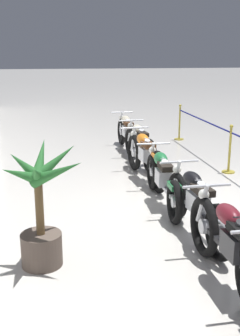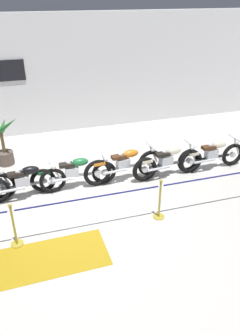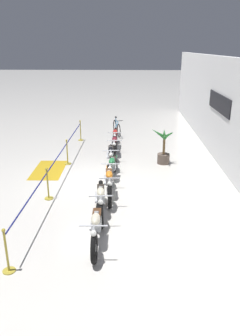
% 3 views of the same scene
% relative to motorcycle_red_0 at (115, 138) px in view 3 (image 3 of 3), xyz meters
% --- Properties ---
extents(ground_plane, '(120.00, 120.00, 0.00)m').
position_rel_motorcycle_red_0_xyz_m(ground_plane, '(4.10, -0.65, -0.48)').
color(ground_plane, silver).
extents(motorcycle_red_0, '(2.43, 0.62, 0.96)m').
position_rel_motorcycle_red_0_xyz_m(motorcycle_red_0, '(0.00, 0.00, 0.00)').
color(motorcycle_red_0, black).
rests_on(motorcycle_red_0, ground).
extents(motorcycle_maroon_1, '(2.47, 0.62, 0.97)m').
position_rel_motorcycle_red_0_xyz_m(motorcycle_maroon_1, '(1.32, 0.04, 0.01)').
color(motorcycle_maroon_1, black).
rests_on(motorcycle_maroon_1, ground).
extents(motorcycle_black_2, '(2.17, 0.62, 0.94)m').
position_rel_motorcycle_red_0_xyz_m(motorcycle_black_2, '(2.75, -0.04, -0.00)').
color(motorcycle_black_2, black).
rests_on(motorcycle_black_2, ground).
extents(motorcycle_green_3, '(2.36, 0.62, 0.92)m').
position_rel_motorcycle_red_0_xyz_m(motorcycle_green_3, '(4.06, 0.09, -0.03)').
color(motorcycle_green_3, black).
rests_on(motorcycle_green_3, ground).
extents(motorcycle_orange_4, '(2.41, 0.62, 0.97)m').
position_rel_motorcycle_red_0_xyz_m(motorcycle_orange_4, '(5.49, 0.07, 0.01)').
color(motorcycle_orange_4, black).
rests_on(motorcycle_orange_4, ground).
extents(motorcycle_cream_5, '(2.20, 0.62, 0.95)m').
position_rel_motorcycle_red_0_xyz_m(motorcycle_cream_5, '(6.74, -0.08, -0.01)').
color(motorcycle_cream_5, black).
rests_on(motorcycle_cream_5, ground).
extents(motorcycle_cream_6, '(2.18, 0.62, 0.94)m').
position_rel_motorcycle_red_0_xyz_m(motorcycle_cream_6, '(8.23, -0.06, -0.01)').
color(motorcycle_cream_6, black).
rests_on(motorcycle_cream_6, ground).
extents(bicycle, '(1.71, 0.59, 0.97)m').
position_rel_motorcycle_red_0_xyz_m(bicycle, '(-2.36, -0.03, -0.09)').
color(bicycle, black).
rests_on(bicycle, ground).
extents(potted_palm_left_of_row, '(1.03, 0.96, 1.55)m').
position_rel_motorcycle_red_0_xyz_m(potted_palm_left_of_row, '(2.23, 2.08, 0.20)').
color(potted_palm_left_of_row, brown).
rests_on(potted_palm_left_of_row, ground).
extents(stanchion_far_left, '(10.63, 0.28, 1.05)m').
position_rel_motorcycle_red_0_xyz_m(stanchion_far_left, '(2.64, -1.85, 0.26)').
color(stanchion_far_left, gold).
rests_on(stanchion_far_left, ground).
extents(stanchion_mid_left, '(0.28, 0.28, 1.05)m').
position_rel_motorcycle_red_0_xyz_m(stanchion_mid_left, '(2.45, -1.85, -0.12)').
color(stanchion_mid_left, gold).
rests_on(stanchion_mid_left, ground).
extents(stanchion_mid_right, '(0.28, 0.28, 1.05)m').
position_rel_motorcycle_red_0_xyz_m(stanchion_mid_right, '(5.74, -1.85, -0.12)').
color(stanchion_mid_right, gold).
rests_on(stanchion_mid_right, ground).
extents(stanchion_far_right, '(0.28, 0.28, 1.05)m').
position_rel_motorcycle_red_0_xyz_m(stanchion_far_right, '(9.34, -1.85, -0.12)').
color(stanchion_far_right, gold).
rests_on(stanchion_far_right, ground).
extents(floor_banner, '(2.22, 1.20, 0.01)m').
position_rel_motorcycle_red_0_xyz_m(floor_banner, '(3.16, -2.47, -0.48)').
color(floor_banner, '#B78E19').
rests_on(floor_banner, ground).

